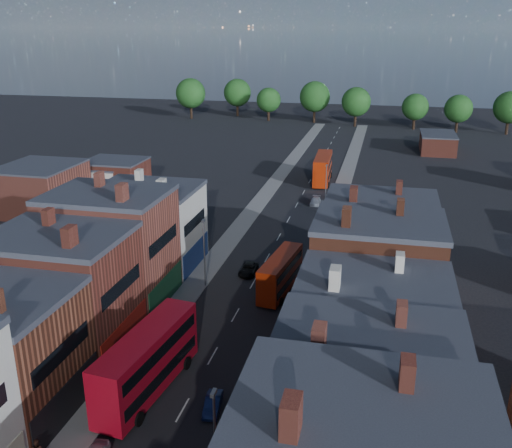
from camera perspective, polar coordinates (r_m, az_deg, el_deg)
The scene contains 13 objects.
pavement_west at distance 84.70m, azimuth -1.77°, elevation -0.47°, with size 3.00×200.00×0.12m, color gray.
pavement_east at distance 82.51m, azimuth 6.99°, elevation -1.15°, with size 3.00×200.00×0.12m, color gray.
terrace_east at distance 35.27m, azimuth 10.63°, elevation -21.03°, with size 12.00×80.00×11.67m, color brown.
lamp_post_1 at distance 37.07m, azimuth -4.13°, elevation -20.65°, with size 0.25×0.70×8.12m.
lamp_post_2 at distance 64.77m, azimuth -5.20°, elevation -2.45°, with size 0.25×0.70×8.12m.
lamp_post_3 at distance 90.72m, azimuth 7.00°, elevation 3.80°, with size 0.25×0.70×8.12m.
bus_0 at distance 48.10m, azimuth -10.82°, elevation -13.28°, with size 4.32×12.72×5.39m.
bus_1 at distance 64.19m, azimuth 2.45°, elevation -4.92°, with size 3.51×10.05×4.25m.
bus_2 at distance 110.60m, azimuth 6.69°, elevation 5.58°, with size 3.46×12.28×5.26m.
car_1 at distance 46.76m, azimuth -4.34°, elevation -17.50°, with size 1.17×3.34×1.10m, color navy.
car_2 at distance 69.40m, azimuth -0.77°, elevation -4.55°, with size 1.89×4.10×1.14m, color black.
car_3 at distance 96.90m, azimuth 5.96°, elevation 2.28°, with size 1.59×3.92×1.14m, color silver.
ped_3 at distance 57.82m, azimuth 3.62°, elevation -9.25°, with size 1.01×0.46×1.72m, color #57524A.
Camera 1 is at (14.05, -27.14, 28.36)m, focal length 40.00 mm.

